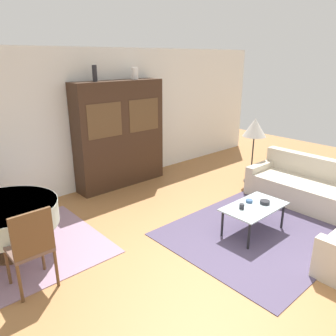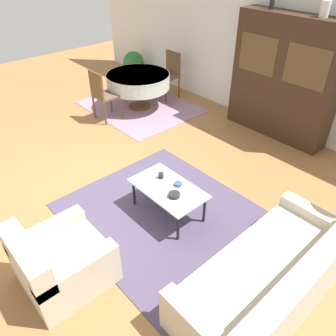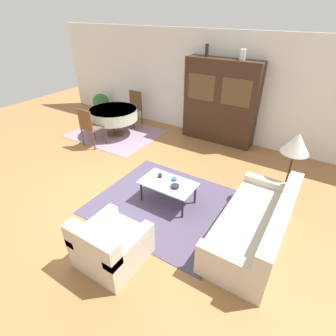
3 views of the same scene
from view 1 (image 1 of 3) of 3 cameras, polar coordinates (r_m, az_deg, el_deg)
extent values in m
plane|color=#9E6B3D|center=(4.36, 10.88, -17.06)|extent=(14.00, 14.00, 0.00)
cube|color=white|center=(6.48, -14.77, 7.73)|extent=(10.00, 0.06, 2.70)
cube|color=#4C425B|center=(5.20, 15.10, -10.92)|extent=(2.54, 2.21, 0.01)
cube|color=gray|center=(5.02, -25.65, -13.45)|extent=(2.37, 1.94, 0.01)
cube|color=beige|center=(6.39, 23.19, -4.05)|extent=(0.91, 2.09, 0.43)
cube|color=beige|center=(6.57, 24.99, 0.05)|extent=(0.20, 2.09, 0.38)
cube|color=beige|center=(6.71, 16.12, 0.34)|extent=(0.91, 0.16, 0.12)
cylinder|color=black|center=(4.70, 13.92, -11.35)|extent=(0.04, 0.04, 0.41)
cylinder|color=black|center=(5.38, 19.33, -7.85)|extent=(0.04, 0.04, 0.41)
cylinder|color=black|center=(4.93, 9.43, -9.49)|extent=(0.04, 0.04, 0.41)
cylinder|color=black|center=(5.58, 15.18, -6.40)|extent=(0.04, 0.04, 0.41)
cube|color=silver|center=(5.04, 14.81, -6.50)|extent=(1.00, 0.59, 0.02)
cube|color=#382316|center=(6.65, -8.38, 5.78)|extent=(1.89, 0.43, 2.10)
cube|color=brown|center=(6.16, -10.93, 8.10)|extent=(0.72, 0.01, 0.63)
cube|color=brown|center=(6.66, -4.19, 9.19)|extent=(0.72, 0.01, 0.63)
cylinder|color=brown|center=(4.99, -25.54, -13.36)|extent=(0.48, 0.48, 0.03)
cylinder|color=brown|center=(4.89, -25.88, -11.33)|extent=(0.14, 0.14, 0.44)
cylinder|color=beige|center=(4.73, -26.52, -7.44)|extent=(1.32, 1.32, 0.30)
cylinder|color=beige|center=(4.68, -26.76, -5.95)|extent=(1.33, 1.33, 0.03)
cylinder|color=brown|center=(4.34, -26.13, -15.14)|extent=(0.04, 0.04, 0.47)
cylinder|color=brown|center=(4.43, -21.03, -13.67)|extent=(0.04, 0.04, 0.47)
cylinder|color=brown|center=(4.01, -24.37, -17.87)|extent=(0.04, 0.04, 0.47)
cylinder|color=brown|center=(4.11, -18.86, -16.17)|extent=(0.04, 0.04, 0.47)
cube|color=brown|center=(4.09, -23.05, -12.73)|extent=(0.44, 0.44, 0.04)
cube|color=brown|center=(3.79, -22.53, -10.56)|extent=(0.44, 0.04, 0.50)
cylinder|color=brown|center=(5.45, -25.73, -8.02)|extent=(0.04, 0.04, 0.47)
cylinder|color=brown|center=(5.81, -26.92, -6.56)|extent=(0.04, 0.04, 0.47)
cylinder|color=black|center=(7.22, 14.12, -2.19)|extent=(0.28, 0.28, 0.02)
cylinder|color=black|center=(7.05, 14.45, 1.65)|extent=(0.03, 0.03, 0.99)
cone|color=beige|center=(6.90, 14.89, 6.84)|extent=(0.47, 0.47, 0.36)
cylinder|color=#232328|center=(4.89, 12.72, -6.53)|extent=(0.07, 0.07, 0.08)
cylinder|color=#232328|center=(5.14, 16.51, -5.73)|extent=(0.15, 0.15, 0.05)
cylinder|color=#33517A|center=(5.13, 13.96, -5.60)|extent=(0.10, 0.10, 0.04)
cylinder|color=#232328|center=(6.24, -12.66, 15.80)|extent=(0.09, 0.09, 0.29)
cylinder|color=white|center=(6.73, -5.81, 16.08)|extent=(0.14, 0.14, 0.23)
camera|label=2|loc=(6.36, 48.95, 17.85)|focal=35.00mm
camera|label=3|loc=(6.05, 59.25, 15.88)|focal=28.00mm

